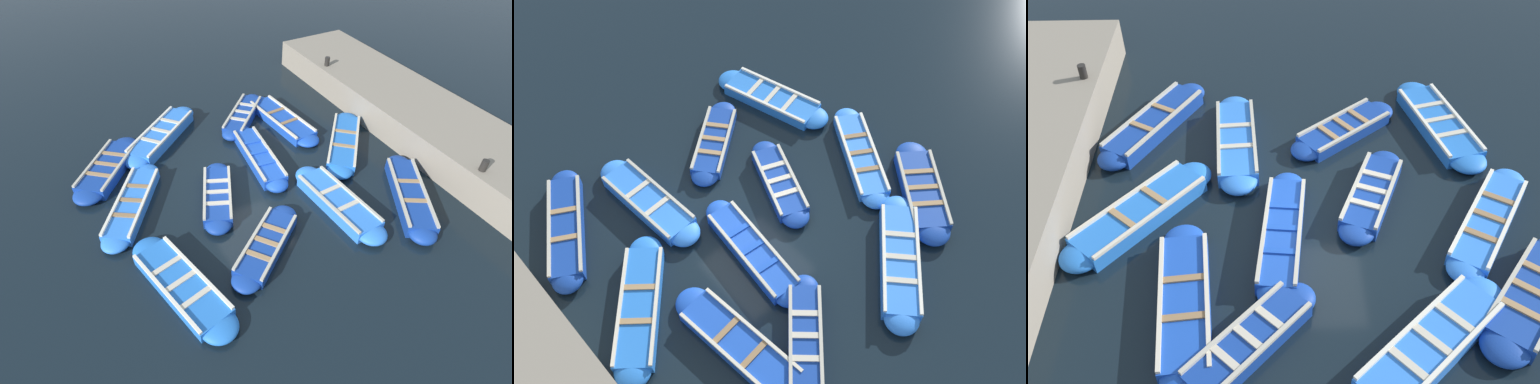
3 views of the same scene
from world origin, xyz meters
The scene contains 15 objects.
ground_plane centered at (0.00, 0.00, 0.00)m, with size 120.00×120.00×0.00m, color black.
boat_drifting centered at (-3.28, -2.88, 0.16)m, with size 1.83×3.91×0.38m.
boat_outer_left centered at (0.73, 0.72, 0.18)m, with size 1.12×3.75×0.42m.
boat_near_quay centered at (2.58, 2.36, 0.16)m, with size 1.22×4.00×0.37m.
boat_inner_gap centered at (-3.60, 0.46, 0.15)m, with size 2.63×3.55×0.36m.
boat_broadside centered at (3.73, 0.05, 0.18)m, with size 3.22×3.52×0.42m.
boat_end_of_row centered at (1.39, 3.27, 0.18)m, with size 2.77×2.85×0.41m.
boat_mid_row centered at (-0.87, -2.74, 0.16)m, with size 2.99×2.58×0.37m.
boat_outer_right centered at (-3.87, 2.43, 0.18)m, with size 2.87×3.28×0.42m.
boat_centre centered at (3.83, -3.06, 0.20)m, with size 2.60×3.69×0.45m.
boat_far_corner centered at (1.76, -2.30, 0.18)m, with size 1.09×3.73×0.43m.
boat_tucked centered at (-1.25, -0.39, 0.17)m, with size 1.89×3.15×0.39m.
boat_alongside centered at (-1.77, 3.43, 0.20)m, with size 3.52×3.27×0.45m.
buoy_orange_near centered at (2.40, 3.71, 0.12)m, with size 0.24×0.24×0.24m, color #E05119.
buoy_yellow_far centered at (1.73, -3.52, 0.14)m, with size 0.27×0.27×0.27m, color silver.
Camera 2 is at (5.58, 6.62, 13.28)m, focal length 42.00 mm.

